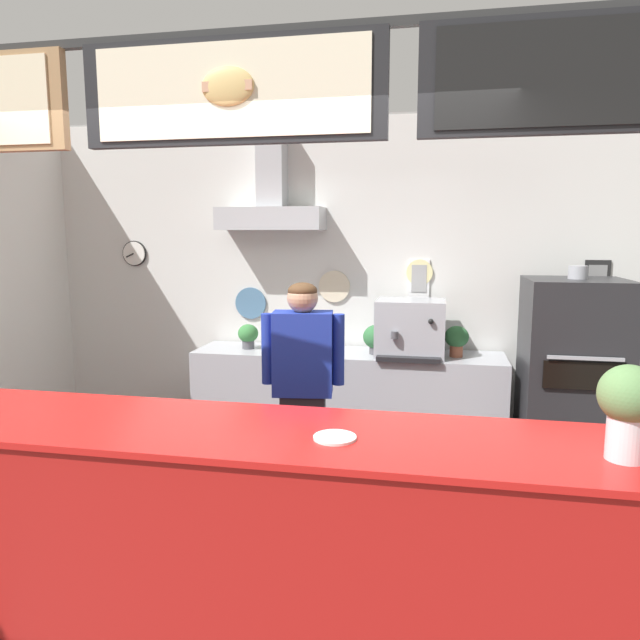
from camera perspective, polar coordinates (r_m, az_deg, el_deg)
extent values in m
plane|color=#514C47|center=(3.58, -6.19, -23.94)|extent=(6.63, 6.63, 0.00)
cube|color=gray|center=(5.44, 1.35, 3.81)|extent=(5.53, 0.12, 2.96)
cube|color=silver|center=(5.38, 1.23, 3.76)|extent=(5.49, 0.01, 2.92)
cylinder|color=black|center=(6.01, -17.64, 6.21)|extent=(0.25, 0.02, 0.25)
cylinder|color=white|center=(6.00, -17.69, 6.20)|extent=(0.23, 0.01, 0.23)
cube|color=black|center=(6.01, -18.05, 6.02)|extent=(0.08, 0.01, 0.05)
cylinder|color=teal|center=(5.57, -6.78, 1.64)|extent=(0.30, 0.02, 0.30)
cylinder|color=beige|center=(5.36, 1.40, 3.29)|extent=(0.29, 0.02, 0.29)
cylinder|color=beige|center=(5.27, 9.68, 4.60)|extent=(0.23, 0.02, 0.23)
cube|color=white|center=(5.28, 9.64, 4.02)|extent=(0.18, 0.02, 0.34)
cube|color=#959595|center=(5.27, 9.63, 4.01)|extent=(0.13, 0.01, 0.24)
cube|color=black|center=(5.44, 25.42, 3.77)|extent=(0.20, 0.02, 0.29)
cube|color=gray|center=(5.43, 25.44, 3.76)|extent=(0.15, 0.01, 0.21)
cube|color=#B7BABF|center=(5.31, -4.81, 9.82)|extent=(0.95, 0.36, 0.20)
cube|color=#B7BABF|center=(5.40, -4.70, 14.90)|extent=(0.24, 0.24, 0.76)
cube|color=#2D2D2D|center=(2.95, -8.60, 25.90)|extent=(4.64, 0.04, 0.04)
cube|color=black|center=(2.86, -8.70, 21.19)|extent=(1.42, 0.05, 0.47)
cube|color=#F2E5C6|center=(2.83, -8.90, 21.31)|extent=(1.28, 0.01, 0.41)
ellipsoid|color=#E5BC70|center=(2.82, -9.00, 21.59)|extent=(0.24, 0.04, 0.17)
cube|color=tan|center=(2.82, -9.06, 21.62)|extent=(0.23, 0.01, 0.04)
cube|color=black|center=(2.77, 25.50, 20.92)|extent=(1.42, 0.05, 0.47)
cube|color=black|center=(2.74, 25.65, 21.04)|extent=(1.28, 0.01, 0.41)
cube|color=#B21916|center=(2.95, -9.19, -20.14)|extent=(4.37, 0.72, 1.02)
cube|color=red|center=(2.74, -9.45, -10.48)|extent=(4.46, 0.76, 0.03)
cube|color=#A3A5AD|center=(5.21, 2.63, -7.97)|extent=(2.69, 0.59, 0.89)
cube|color=gray|center=(5.30, 2.61, -10.94)|extent=(2.55, 0.55, 0.02)
cube|color=#232326|center=(4.95, 23.28, -5.43)|extent=(0.73, 0.71, 1.58)
cube|color=black|center=(4.58, 24.31, -4.98)|extent=(0.55, 0.02, 0.20)
cube|color=#A3A5AD|center=(4.53, 24.46, -3.43)|extent=(0.51, 0.02, 0.02)
cylinder|color=#A3A5AD|center=(4.83, 23.85, 4.27)|extent=(0.14, 0.14, 0.10)
cube|color=#232328|center=(4.08, -1.64, -12.98)|extent=(0.32, 0.24, 0.85)
cube|color=#1E339E|center=(3.88, -1.69, -3.26)|extent=(0.42, 0.27, 0.56)
cylinder|color=#1E339E|center=(3.86, 1.81, -2.90)|extent=(0.08, 0.08, 0.47)
cylinder|color=#1E339E|center=(3.90, -5.15, -2.81)|extent=(0.08, 0.08, 0.47)
sphere|color=tan|center=(3.82, -1.71, 2.17)|extent=(0.20, 0.20, 0.20)
ellipsoid|color=#4C331E|center=(3.82, -1.71, 2.85)|extent=(0.19, 0.19, 0.11)
cube|color=#A3A5AD|center=(4.99, 8.80, -0.75)|extent=(0.57, 0.45, 0.47)
cylinder|color=#4C4C51|center=(4.75, 7.28, -1.47)|extent=(0.06, 0.06, 0.06)
cube|color=black|center=(4.77, 8.60, -3.82)|extent=(0.51, 0.10, 0.04)
sphere|color=black|center=(4.73, 10.77, -0.14)|extent=(0.04, 0.04, 0.04)
cylinder|color=#4C4C51|center=(5.04, 5.51, -2.93)|extent=(0.12, 0.12, 0.07)
ellipsoid|color=#2D6638|center=(5.02, 5.53, -1.64)|extent=(0.23, 0.23, 0.21)
cylinder|color=#4C4C51|center=(5.29, -7.01, -2.38)|extent=(0.11, 0.11, 0.08)
ellipsoid|color=#387A3D|center=(5.27, -7.03, -1.30)|extent=(0.18, 0.18, 0.16)
cylinder|color=#9E563D|center=(5.04, 13.14, -2.95)|extent=(0.11, 0.11, 0.10)
ellipsoid|color=#2D6638|center=(5.01, 13.19, -1.60)|extent=(0.20, 0.20, 0.18)
cylinder|color=#9E563D|center=(5.13, -1.12, -2.63)|extent=(0.10, 0.10, 0.08)
ellipsoid|color=#2D6638|center=(5.11, -1.12, -1.43)|extent=(0.19, 0.19, 0.18)
cylinder|color=silver|center=(2.58, 27.68, -10.10)|extent=(0.15, 0.15, 0.18)
cylinder|color=gray|center=(2.60, 27.59, -11.30)|extent=(0.13, 0.13, 0.06)
ellipsoid|color=#5B844C|center=(2.54, 27.94, -6.43)|extent=(0.23, 0.23, 0.23)
cylinder|color=white|center=(2.54, 1.46, -11.38)|extent=(0.19, 0.19, 0.01)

